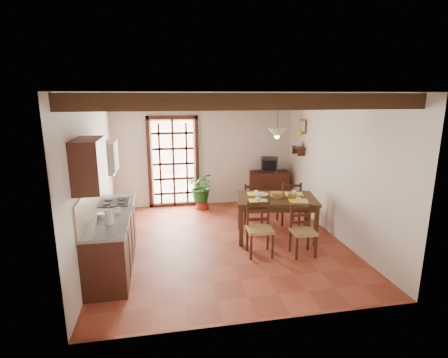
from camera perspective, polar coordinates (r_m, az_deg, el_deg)
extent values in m
plane|color=brown|center=(6.87, -0.21, -10.18)|extent=(5.00, 5.00, 0.00)
cube|color=silver|center=(8.87, -3.15, 4.68)|extent=(4.50, 0.02, 2.80)
cube|color=silver|center=(4.09, 6.16, -6.03)|extent=(4.50, 0.02, 2.80)
cube|color=silver|center=(6.43, -20.34, 0.44)|extent=(0.02, 5.00, 2.80)
cube|color=silver|center=(7.19, 17.73, 1.95)|extent=(0.02, 5.00, 2.80)
cube|color=white|center=(6.29, -0.23, 13.86)|extent=(4.50, 5.00, 0.02)
cube|color=black|center=(4.24, 5.03, 12.47)|extent=(4.50, 0.14, 0.20)
cube|color=black|center=(5.06, 2.42, 12.68)|extent=(4.50, 0.14, 0.20)
cube|color=black|center=(5.88, 0.53, 12.81)|extent=(4.50, 0.14, 0.20)
cube|color=black|center=(6.70, -0.89, 12.90)|extent=(4.50, 0.14, 0.20)
cube|color=black|center=(7.53, -2.01, 12.97)|extent=(4.50, 0.14, 0.20)
cube|color=black|center=(8.37, -2.90, 13.02)|extent=(4.50, 0.14, 0.20)
cube|color=white|center=(8.84, -8.27, 2.56)|extent=(1.01, 0.02, 2.11)
cube|color=#321710|center=(8.65, -8.51, 9.92)|extent=(1.26, 0.10, 0.08)
cube|color=#321710|center=(8.79, -12.10, 2.33)|extent=(0.08, 0.10, 2.28)
cube|color=#321710|center=(8.84, -4.43, 2.65)|extent=(0.08, 0.10, 2.28)
cube|color=#321710|center=(8.77, -8.25, 2.47)|extent=(1.01, 0.03, 2.02)
cube|color=#321710|center=(6.11, -17.69, -9.51)|extent=(0.60, 2.20, 0.88)
cube|color=slate|center=(5.95, -18.01, -5.43)|extent=(0.64, 2.25, 0.04)
cube|color=tan|center=(5.92, -20.90, -3.40)|extent=(0.02, 2.20, 0.50)
cube|color=#321710|center=(5.06, -21.14, 2.20)|extent=(0.35, 0.80, 0.70)
cube|color=white|center=(6.29, -18.87, 3.52)|extent=(0.38, 0.60, 0.50)
cube|color=silver|center=(6.34, -18.69, 1.12)|extent=(0.32, 0.55, 0.04)
cube|color=black|center=(6.46, -17.44, -3.65)|extent=(0.50, 0.55, 0.02)
cylinder|color=white|center=(5.38, -18.28, -5.98)|extent=(0.11, 0.11, 0.24)
cylinder|color=silver|center=(5.71, -19.34, -5.78)|extent=(0.14, 0.14, 0.10)
cube|color=#3A2512|center=(6.89, 8.55, -3.19)|extent=(1.69, 1.26, 0.05)
cube|color=#3A2512|center=(6.92, 8.53, -3.84)|extent=(1.52, 1.14, 0.11)
cube|color=#3A2512|center=(7.53, 13.29, -5.24)|extent=(0.09, 0.09, 0.77)
cube|color=#3A2512|center=(7.36, 2.62, -5.32)|extent=(0.09, 0.09, 0.77)
cube|color=#3A2512|center=(6.76, 14.80, -7.54)|extent=(0.09, 0.09, 0.77)
cube|color=#3A2512|center=(6.57, 2.83, -7.71)|extent=(0.09, 0.09, 0.77)
cube|color=#9E7F43|center=(6.21, 5.88, -8.21)|extent=(0.47, 0.45, 0.05)
cube|color=#321710|center=(6.29, 5.59, -5.58)|extent=(0.44, 0.07, 0.48)
cube|color=#321710|center=(6.30, 5.83, -10.19)|extent=(0.45, 0.43, 0.47)
cube|color=#9E7F43|center=(6.34, 12.81, -8.41)|extent=(0.41, 0.39, 0.05)
cube|color=#321710|center=(6.40, 12.36, -6.04)|extent=(0.40, 0.04, 0.44)
cube|color=#321710|center=(6.42, 12.71, -10.20)|extent=(0.39, 0.37, 0.43)
cube|color=#9E7F43|center=(7.71, 4.90, -3.92)|extent=(0.52, 0.51, 0.05)
cube|color=#321710|center=(7.47, 4.91, -2.61)|extent=(0.42, 0.16, 0.47)
cube|color=#321710|center=(7.78, 4.86, -5.53)|extent=(0.50, 0.49, 0.46)
cube|color=#9E7F43|center=(7.79, 10.50, -3.78)|extent=(0.46, 0.44, 0.05)
cube|color=#321710|center=(7.56, 11.02, -2.43)|extent=(0.44, 0.05, 0.48)
cube|color=#321710|center=(7.86, 10.42, -5.43)|extent=(0.44, 0.42, 0.47)
cube|color=#FCF427|center=(6.53, 6.11, -3.14)|extent=(0.35, 0.26, 0.01)
cube|color=#FCF427|center=(6.78, 12.28, -2.74)|extent=(0.35, 0.26, 0.01)
cube|color=#FCF427|center=(6.97, 4.99, -2.03)|extent=(0.35, 0.26, 0.01)
cube|color=#FCF427|center=(7.21, 10.82, -1.70)|extent=(0.35, 0.26, 0.01)
cylinder|color=olive|center=(6.85, 8.60, -2.01)|extent=(0.24, 0.24, 0.10)
imported|color=white|center=(6.90, 6.27, -2.64)|extent=(0.27, 0.27, 0.05)
cube|color=#321710|center=(9.16, 7.32, -1.37)|extent=(1.06, 0.63, 0.85)
cube|color=black|center=(9.02, 7.44, 2.40)|extent=(0.51, 0.49, 0.35)
cube|color=black|center=(8.85, 7.80, 2.17)|extent=(0.32, 0.13, 0.26)
cube|color=white|center=(9.12, 6.29, 7.08)|extent=(0.25, 0.03, 0.32)
cone|color=maroon|center=(8.74, -3.57, -4.17)|extent=(0.34, 0.34, 0.21)
imported|color=#144C19|center=(8.61, -3.61, -1.25)|extent=(2.27, 2.12, 2.02)
cube|color=#321710|center=(8.54, 12.11, 5.07)|extent=(0.20, 0.42, 0.03)
cube|color=#321710|center=(8.39, 12.52, 4.28)|extent=(0.18, 0.03, 0.18)
cube|color=#321710|center=(8.70, 11.65, 4.65)|extent=(0.18, 0.03, 0.18)
imported|color=#B2BFB2|center=(8.52, 12.14, 5.73)|extent=(0.15, 0.15, 0.15)
sphere|color=#FCF427|center=(8.50, 12.21, 7.13)|extent=(0.14, 0.14, 0.14)
cylinder|color=#144C19|center=(8.51, 12.16, 6.13)|extent=(0.01, 0.01, 0.28)
cube|color=brown|center=(8.51, 12.81, 8.40)|extent=(0.03, 0.32, 0.32)
cube|color=#C3B292|center=(8.51, 12.71, 8.40)|extent=(0.01, 0.26, 0.26)
cylinder|color=black|center=(6.71, 8.77, 10.70)|extent=(0.01, 0.01, 0.70)
cone|color=#F4EFC5|center=(6.73, 8.66, 7.55)|extent=(0.36, 0.36, 0.14)
sphere|color=#FFD88C|center=(6.74, 8.63, 6.88)|extent=(0.09, 0.09, 0.09)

